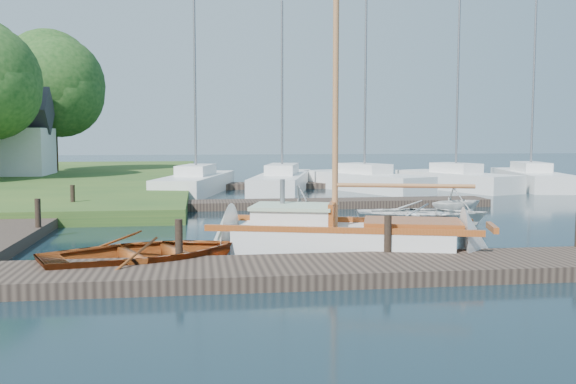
{
  "coord_description": "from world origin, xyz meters",
  "views": [
    {
      "loc": [
        -2.58,
        -18.41,
        2.83
      ],
      "look_at": [
        0.0,
        0.0,
        1.2
      ],
      "focal_mm": 40.0,
      "sensor_mm": 36.0,
      "label": 1
    }
  ],
  "objects": [
    {
      "name": "marina_boat_5",
      "position": [
        15.42,
        14.39,
        0.56
      ],
      "size": [
        3.96,
        8.97,
        10.06
      ],
      "rotation": [
        0.0,
        0.0,
        1.36
      ],
      "color": "white",
      "rests_on": "ground"
    },
    {
      "name": "far_dock",
      "position": [
        2.0,
        6.5,
        0.15
      ],
      "size": [
        14.0,
        1.6,
        0.3
      ],
      "primitive_type": "cube",
      "color": "#2D231D",
      "rests_on": "ground"
    },
    {
      "name": "marina_boat_4",
      "position": [
        10.91,
        13.86,
        0.57
      ],
      "size": [
        4.67,
        7.72,
        10.53
      ],
      "rotation": [
        0.0,
        0.0,
        1.93
      ],
      "color": "white",
      "rests_on": "ground"
    },
    {
      "name": "mooring_post_2",
      "position": [
        1.5,
        -5.0,
        0.7
      ],
      "size": [
        0.16,
        0.16,
        0.8
      ],
      "primitive_type": "cylinder",
      "color": "black",
      "rests_on": "near_dock"
    },
    {
      "name": "left_dock",
      "position": [
        -8.0,
        2.0,
        0.15
      ],
      "size": [
        2.2,
        18.0,
        0.3
      ],
      "primitive_type": "cube",
      "color": "#2D231D",
      "rests_on": "ground"
    },
    {
      "name": "mooring_post_1",
      "position": [
        -3.0,
        -5.0,
        0.7
      ],
      "size": [
        0.16,
        0.16,
        0.8
      ],
      "primitive_type": "cylinder",
      "color": "black",
      "rests_on": "near_dock"
    },
    {
      "name": "house_c",
      "position": [
        -14.0,
        22.0,
        2.58
      ],
      "size": [
        5.25,
        4.0,
        5.28
      ],
      "color": "white",
      "rests_on": "shore"
    },
    {
      "name": "mooring_post_4",
      "position": [
        -7.0,
        0.0,
        0.7
      ],
      "size": [
        0.16,
        0.16,
        0.8
      ],
      "primitive_type": "cylinder",
      "color": "black",
      "rests_on": "left_dock"
    },
    {
      "name": "ground",
      "position": [
        0.0,
        0.0,
        0.0
      ],
      "size": [
        160.0,
        160.0,
        0.0
      ],
      "primitive_type": "plane",
      "color": "black",
      "rests_on": "ground"
    },
    {
      "name": "tender_d",
      "position": [
        6.59,
        3.41,
        0.57
      ],
      "size": [
        2.65,
        2.46,
        1.15
      ],
      "primitive_type": "imported",
      "rotation": [
        0.0,
        0.0,
        1.88
      ],
      "color": "white",
      "rests_on": "ground"
    },
    {
      "name": "near_dock",
      "position": [
        0.0,
        -6.0,
        0.15
      ],
      "size": [
        18.0,
        2.2,
        0.3
      ],
      "primitive_type": "cube",
      "color": "#2D231D",
      "rests_on": "ground"
    },
    {
      "name": "tender_c",
      "position": [
        4.45,
        1.0,
        0.43
      ],
      "size": [
        4.56,
        3.58,
        0.86
      ],
      "primitive_type": "imported",
      "rotation": [
        0.0,
        0.0,
        1.41
      ],
      "color": "white",
      "rests_on": "ground"
    },
    {
      "name": "marina_boat_0",
      "position": [
        -2.7,
        13.59,
        0.57
      ],
      "size": [
        4.22,
        8.96,
        11.11
      ],
      "rotation": [
        0.0,
        0.0,
        1.33
      ],
      "color": "white",
      "rests_on": "ground"
    },
    {
      "name": "sailboat",
      "position": [
        0.95,
        -3.79,
        0.34
      ],
      "size": [
        7.41,
        3.89,
        9.83
      ],
      "rotation": [
        0.0,
        0.0,
        -0.28
      ],
      "color": "white",
      "rests_on": "ground"
    },
    {
      "name": "mooring_post_5",
      "position": [
        -7.0,
        5.0,
        0.7
      ],
      "size": [
        0.16,
        0.16,
        0.8
      ],
      "primitive_type": "cylinder",
      "color": "black",
      "rests_on": "left_dock"
    },
    {
      "name": "tree_7",
      "position": [
        -12.0,
        26.05,
        6.2
      ],
      "size": [
        6.83,
        6.83,
        9.38
      ],
      "color": "#332114",
      "rests_on": "shore"
    },
    {
      "name": "dinghy",
      "position": [
        -3.71,
        -4.7,
        0.45
      ],
      "size": [
        5.15,
        4.48,
        0.89
      ],
      "primitive_type": "imported",
      "rotation": [
        0.0,
        0.0,
        1.96
      ],
      "color": "brown",
      "rests_on": "ground"
    },
    {
      "name": "tender_b",
      "position": [
        0.87,
        2.51,
        0.66
      ],
      "size": [
        2.87,
        2.59,
        1.33
      ],
      "primitive_type": "imported",
      "rotation": [
        0.0,
        0.0,
        1.75
      ],
      "color": "white",
      "rests_on": "ground"
    },
    {
      "name": "pontoon",
      "position": [
        10.0,
        16.0,
        0.15
      ],
      "size": [
        30.0,
        1.6,
        0.3
      ],
      "primitive_type": "cube",
      "color": "#2D231D",
      "rests_on": "ground"
    },
    {
      "name": "marina_boat_1",
      "position": [
        1.64,
        13.89,
        0.55
      ],
      "size": [
        4.44,
        9.75,
        9.54
      ],
      "rotation": [
        0.0,
        0.0,
        1.33
      ],
      "color": "white",
      "rests_on": "ground"
    },
    {
      "name": "marina_boat_2",
      "position": [
        5.96,
        13.92,
        0.57
      ],
      "size": [
        5.43,
        8.39,
        11.25
      ],
      "rotation": [
        0.0,
        0.0,
        2.0
      ],
      "color": "white",
      "rests_on": "ground"
    }
  ]
}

